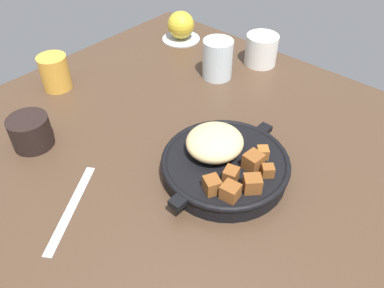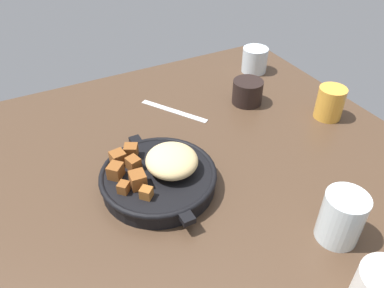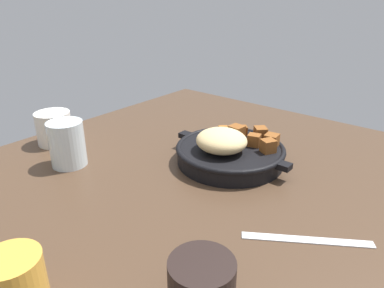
{
  "view_description": "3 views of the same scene",
  "coord_description": "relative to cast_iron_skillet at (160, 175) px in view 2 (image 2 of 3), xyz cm",
  "views": [
    {
      "loc": [
        -41.41,
        -39.34,
        53.12
      ],
      "look_at": [
        1.22,
        -1.75,
        3.16
      ],
      "focal_mm": 36.51,
      "sensor_mm": 36.0,
      "label": 1
    },
    {
      "loc": [
        54.47,
        -29.7,
        55.11
      ],
      "look_at": [
        -1.42,
        -0.46,
        5.71
      ],
      "focal_mm": 35.3,
      "sensor_mm": 36.0,
      "label": 2
    },
    {
      "loc": [
        -37.16,
        50.73,
        35.72
      ],
      "look_at": [
        3.53,
        1.05,
        7.5
      ],
      "focal_mm": 33.58,
      "sensor_mm": 36.0,
      "label": 3
    }
  ],
  "objects": [
    {
      "name": "juice_glass_amber",
      "position": [
        -3.4,
        48.94,
        1.2
      ],
      "size": [
        6.96,
        6.96,
        8.36
      ],
      "primitive_type": "cylinder",
      "color": "gold",
      "rests_on": "ground_plane"
    },
    {
      "name": "ground_plane",
      "position": [
        -1.49,
        9.42,
        -4.18
      ],
      "size": [
        99.09,
        102.38,
        2.4
      ],
      "primitive_type": "cube",
      "color": "#473323"
    },
    {
      "name": "butter_knife",
      "position": [
        -24.15,
        14.59,
        -2.8
      ],
      "size": [
        17.57,
        12.05,
        0.36
      ],
      "primitive_type": "cube",
      "rotation": [
        0.0,
        0.0,
        0.57
      ],
      "color": "silver",
      "rests_on": "ground_plane"
    },
    {
      "name": "water_glass_short",
      "position": [
        -33.61,
        46.94,
        0.77
      ],
      "size": [
        7.76,
        7.76,
        7.5
      ],
      "primitive_type": "cylinder",
      "color": "silver",
      "rests_on": "ground_plane"
    },
    {
      "name": "cast_iron_skillet",
      "position": [
        0.0,
        0.0,
        0.0
      ],
      "size": [
        28.2,
        23.88,
        8.45
      ],
      "color": "black",
      "rests_on": "ground_plane"
    },
    {
      "name": "water_glass_tall",
      "position": [
        26.49,
        22.78,
        1.96
      ],
      "size": [
        7.52,
        7.52,
        9.88
      ],
      "primitive_type": "cylinder",
      "color": "silver",
      "rests_on": "ground_plane"
    },
    {
      "name": "coffee_mug_dark",
      "position": [
        -19.04,
        34.38,
        0.27
      ],
      "size": [
        8.15,
        8.15,
        6.51
      ],
      "primitive_type": "cylinder",
      "color": "black",
      "rests_on": "ground_plane"
    }
  ]
}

